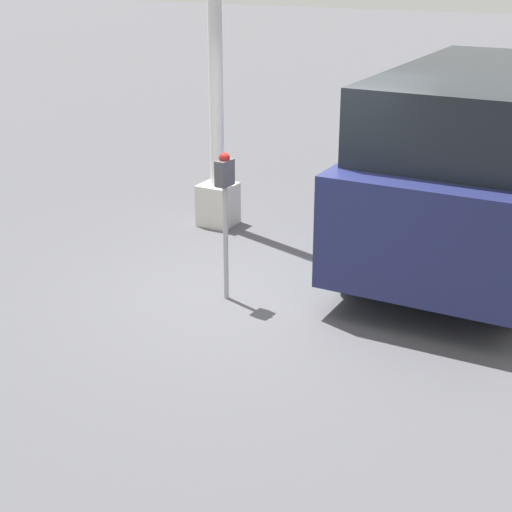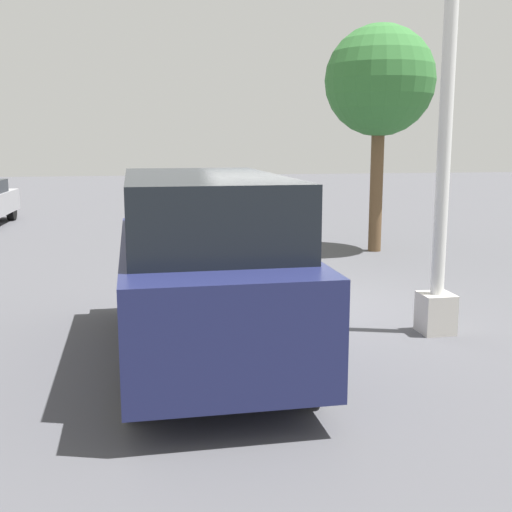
{
  "view_description": "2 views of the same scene",
  "coord_description": "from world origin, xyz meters",
  "views": [
    {
      "loc": [
        -6.71,
        -3.46,
        3.4
      ],
      "look_at": [
        -0.66,
        -0.16,
        0.7
      ],
      "focal_mm": 55.0,
      "sensor_mm": 36.0,
      "label": 1
    },
    {
      "loc": [
        9.59,
        -2.3,
        2.6
      ],
      "look_at": [
        -0.43,
        -0.43,
        0.77
      ],
      "focal_mm": 45.0,
      "sensor_mm": 36.0,
      "label": 2
    }
  ],
  "objects": [
    {
      "name": "fire_hydrant",
      "position": [
        -7.34,
        0.46,
        0.43
      ],
      "size": [
        0.17,
        0.17,
        0.85
      ],
      "color": "red",
      "rests_on": "ground"
    },
    {
      "name": "parking_meter_far",
      "position": [
        -6.64,
        0.64,
        1.07
      ],
      "size": [
        0.21,
        0.12,
        1.45
      ],
      "rotation": [
        0.0,
        0.0,
        -0.07
      ],
      "color": "#9E9EA3",
      "rests_on": "ground"
    },
    {
      "name": "ground_plane",
      "position": [
        0.0,
        0.0,
        0.0
      ],
      "size": [
        80.0,
        80.0,
        0.0
      ],
      "primitive_type": "plane",
      "color": "#4C4C51"
    },
    {
      "name": "parking_meter_near",
      "position": [
        -0.3,
        0.39,
        1.15
      ],
      "size": [
        0.21,
        0.12,
        1.56
      ],
      "rotation": [
        0.0,
        0.0,
        -0.07
      ],
      "color": "#9E9EA3",
      "rests_on": "ground"
    },
    {
      "name": "parked_van",
      "position": [
        2.09,
        -1.53,
        1.18
      ],
      "size": [
        4.84,
        1.97,
        2.21
      ],
      "rotation": [
        0.0,
        0.0,
        0.01
      ],
      "color": "navy",
      "rests_on": "ground"
    },
    {
      "name": "lamp_post",
      "position": [
        1.68,
        1.68,
        2.41
      ],
      "size": [
        0.44,
        0.44,
        6.6
      ],
      "color": "beige",
      "rests_on": "ground"
    },
    {
      "name": "street_tree",
      "position": [
        -4.8,
        3.27,
        3.92
      ],
      "size": [
        2.53,
        2.53,
        5.23
      ],
      "color": "brown",
      "rests_on": "ground"
    }
  ]
}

